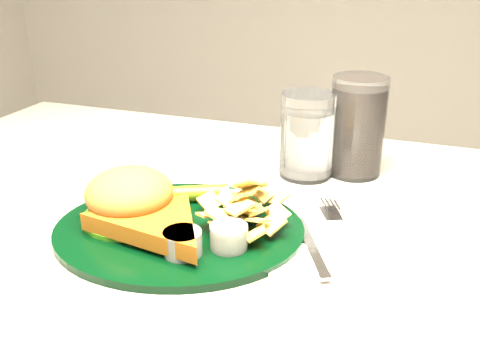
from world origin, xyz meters
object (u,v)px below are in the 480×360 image
Objects in this scene: dinner_plate at (178,208)px; cola_glass at (357,126)px; water_glass at (307,135)px; fork_napkin at (313,242)px.

dinner_plate is 2.02× the size of cola_glass.
dinner_plate is at bearing -114.09° from water_glass.
water_glass is 0.24m from fork_napkin.
water_glass is 0.85× the size of cola_glass.
cola_glass reaches higher than dinner_plate.
water_glass is 0.73× the size of fork_napkin.
fork_napkin is (0.06, -0.22, -0.06)m from water_glass.
cola_glass is 0.27m from fork_napkin.
dinner_plate is at bearing 161.81° from fork_napkin.
cola_glass is at bearing 61.40° from fork_napkin.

